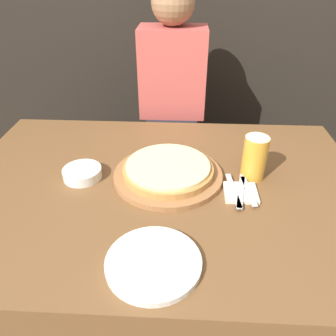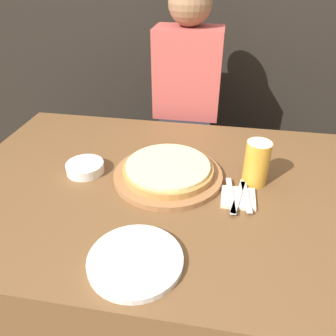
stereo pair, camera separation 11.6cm
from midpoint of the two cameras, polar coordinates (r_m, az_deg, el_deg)
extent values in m
plane|color=#756047|center=(1.69, -3.03, -23.72)|extent=(12.00, 12.00, 0.00)
cube|color=brown|center=(1.40, -3.48, -15.34)|extent=(1.45, 1.01, 0.74)
cylinder|color=#99663D|center=(1.17, -2.82, -1.32)|extent=(0.39, 0.39, 0.02)
cylinder|color=#B77F42|center=(1.16, -2.85, -0.42)|extent=(0.32, 0.32, 0.02)
cylinder|color=beige|center=(1.15, -2.87, 0.32)|extent=(0.30, 0.30, 0.01)
cylinder|color=gold|center=(1.16, 12.12, 1.68)|extent=(0.09, 0.09, 0.16)
cylinder|color=white|center=(1.13, 12.52, 4.70)|extent=(0.08, 0.08, 0.02)
cylinder|color=silver|center=(0.88, -6.48, -16.22)|extent=(0.25, 0.25, 0.02)
cylinder|color=silver|center=(1.22, -17.34, -0.93)|extent=(0.14, 0.14, 0.04)
cube|color=beige|center=(1.11, 9.65, -4.36)|extent=(0.11, 0.11, 0.01)
cube|color=silver|center=(1.10, 8.39, -3.98)|extent=(0.04, 0.19, 0.00)
cube|color=silver|center=(1.10, 9.69, -4.01)|extent=(0.05, 0.19, 0.00)
cube|color=silver|center=(1.11, 10.97, -4.03)|extent=(0.03, 0.16, 0.00)
cube|color=#33333D|center=(1.91, -1.05, -0.37)|extent=(0.26, 0.20, 0.72)
cube|color=#B74C47|center=(1.67, -1.25, 16.27)|extent=(0.32, 0.20, 0.42)
sphere|color=#936B4C|center=(1.60, -1.40, 26.86)|extent=(0.20, 0.20, 0.20)
camera|label=1|loc=(0.06, -92.86, -1.87)|focal=35.00mm
camera|label=2|loc=(0.06, 87.14, 1.87)|focal=35.00mm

